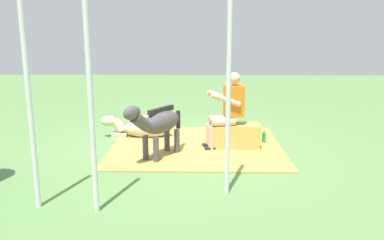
{
  "coord_description": "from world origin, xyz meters",
  "views": [
    {
      "loc": [
        -0.33,
        6.4,
        1.92
      ],
      "look_at": [
        -0.18,
        0.23,
        0.55
      ],
      "focal_mm": 36.54,
      "sensor_mm": 36.0,
      "label": 1
    }
  ],
  "objects_px": {
    "hay_bale": "(236,136)",
    "soda_bottle": "(264,137)",
    "pony_lying": "(143,128)",
    "tent_pole_left": "(228,100)",
    "pony_standing": "(158,123)",
    "tent_pole_mid": "(91,108)",
    "person_seated": "(227,108)",
    "tent_pole_right": "(30,106)"
  },
  "relations": [
    {
      "from": "hay_bale",
      "to": "soda_bottle",
      "type": "distance_m",
      "value": 0.59
    },
    {
      "from": "pony_lying",
      "to": "tent_pole_left",
      "type": "bearing_deg",
      "value": 118.38
    },
    {
      "from": "pony_standing",
      "to": "tent_pole_mid",
      "type": "xyz_separation_m",
      "value": [
        0.48,
        1.87,
        0.59
      ]
    },
    {
      "from": "pony_standing",
      "to": "hay_bale",
      "type": "bearing_deg",
      "value": -153.83
    },
    {
      "from": "tent_pole_left",
      "to": "tent_pole_mid",
      "type": "xyz_separation_m",
      "value": [
        1.46,
        0.53,
        0.0
      ]
    },
    {
      "from": "person_seated",
      "to": "tent_pole_right",
      "type": "xyz_separation_m",
      "value": [
        2.28,
        2.38,
        0.46
      ]
    },
    {
      "from": "tent_pole_left",
      "to": "tent_pole_mid",
      "type": "bearing_deg",
      "value": 19.78
    },
    {
      "from": "soda_bottle",
      "to": "tent_pole_left",
      "type": "relative_size",
      "value": 0.11
    },
    {
      "from": "hay_bale",
      "to": "pony_standing",
      "type": "bearing_deg",
      "value": 26.17
    },
    {
      "from": "hay_bale",
      "to": "pony_lying",
      "type": "distance_m",
      "value": 1.8
    },
    {
      "from": "hay_bale",
      "to": "tent_pole_mid",
      "type": "distance_m",
      "value": 3.19
    },
    {
      "from": "tent_pole_right",
      "to": "person_seated",
      "type": "bearing_deg",
      "value": -133.82
    },
    {
      "from": "hay_bale",
      "to": "soda_bottle",
      "type": "bearing_deg",
      "value": -152.86
    },
    {
      "from": "hay_bale",
      "to": "person_seated",
      "type": "height_order",
      "value": "person_seated"
    },
    {
      "from": "soda_bottle",
      "to": "tent_pole_left",
      "type": "height_order",
      "value": "tent_pole_left"
    },
    {
      "from": "tent_pole_left",
      "to": "tent_pole_right",
      "type": "bearing_deg",
      "value": 11.22
    },
    {
      "from": "soda_bottle",
      "to": "tent_pole_right",
      "type": "bearing_deg",
      "value": 42.01
    },
    {
      "from": "hay_bale",
      "to": "pony_lying",
      "type": "bearing_deg",
      "value": -20.52
    },
    {
      "from": "tent_pole_right",
      "to": "hay_bale",
      "type": "bearing_deg",
      "value": -135.48
    },
    {
      "from": "hay_bale",
      "to": "pony_standing",
      "type": "xyz_separation_m",
      "value": [
        1.26,
        0.62,
        0.36
      ]
    },
    {
      "from": "pony_lying",
      "to": "tent_pole_mid",
      "type": "bearing_deg",
      "value": 88.93
    },
    {
      "from": "tent_pole_mid",
      "to": "pony_lying",
      "type": "bearing_deg",
      "value": -91.07
    },
    {
      "from": "person_seated",
      "to": "tent_pole_left",
      "type": "xyz_separation_m",
      "value": [
        0.13,
        1.95,
        0.46
      ]
    },
    {
      "from": "hay_bale",
      "to": "pony_standing",
      "type": "distance_m",
      "value": 1.45
    },
    {
      "from": "person_seated",
      "to": "soda_bottle",
      "type": "xyz_separation_m",
      "value": [
        -0.68,
        -0.29,
        -0.58
      ]
    },
    {
      "from": "soda_bottle",
      "to": "tent_pole_mid",
      "type": "height_order",
      "value": "tent_pole_mid"
    },
    {
      "from": "pony_lying",
      "to": "tent_pole_mid",
      "type": "xyz_separation_m",
      "value": [
        0.06,
        3.13,
        0.97
      ]
    },
    {
      "from": "hay_bale",
      "to": "person_seated",
      "type": "distance_m",
      "value": 0.52
    },
    {
      "from": "soda_bottle",
      "to": "pony_lying",
      "type": "bearing_deg",
      "value": -9.42
    },
    {
      "from": "pony_standing",
      "to": "pony_lying",
      "type": "distance_m",
      "value": 1.38
    },
    {
      "from": "tent_pole_right",
      "to": "tent_pole_mid",
      "type": "height_order",
      "value": "same"
    },
    {
      "from": "pony_lying",
      "to": "tent_pole_right",
      "type": "distance_m",
      "value": 3.27
    },
    {
      "from": "tent_pole_mid",
      "to": "tent_pole_right",
      "type": "bearing_deg",
      "value": -8.19
    },
    {
      "from": "person_seated",
      "to": "tent_pole_mid",
      "type": "bearing_deg",
      "value": 57.29
    },
    {
      "from": "soda_bottle",
      "to": "tent_pole_mid",
      "type": "relative_size",
      "value": 0.11
    },
    {
      "from": "pony_lying",
      "to": "tent_pole_right",
      "type": "xyz_separation_m",
      "value": [
        0.75,
        3.03,
        0.97
      ]
    },
    {
      "from": "hay_bale",
      "to": "tent_pole_right",
      "type": "distance_m",
      "value": 3.55
    },
    {
      "from": "tent_pole_left",
      "to": "tent_pole_mid",
      "type": "distance_m",
      "value": 1.56
    },
    {
      "from": "soda_bottle",
      "to": "hay_bale",
      "type": "bearing_deg",
      "value": 27.14
    },
    {
      "from": "person_seated",
      "to": "soda_bottle",
      "type": "bearing_deg",
      "value": -157.04
    },
    {
      "from": "hay_bale",
      "to": "person_seated",
      "type": "xyz_separation_m",
      "value": [
        0.16,
        0.02,
        0.49
      ]
    },
    {
      "from": "hay_bale",
      "to": "pony_standing",
      "type": "height_order",
      "value": "pony_standing"
    }
  ]
}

